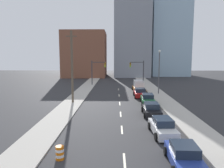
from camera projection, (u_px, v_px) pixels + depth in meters
sidewalk_left at (90, 83)px, 56.28m from camera, size 3.10×98.64×0.14m
sidewalk_right at (146, 83)px, 56.03m from camera, size 3.10×98.64×0.14m
lane_stripe_at_7m at (124, 161)px, 14.69m from camera, size 0.16×2.40×0.01m
lane_stripe_at_14m at (122, 130)px, 20.96m from camera, size 0.16×2.40×0.01m
lane_stripe_at_19m at (121, 114)px, 26.55m from camera, size 0.16×2.40×0.01m
lane_stripe_at_25m at (120, 103)px, 32.46m from camera, size 0.16×2.40×0.01m
lane_stripe_at_32m at (119, 95)px, 39.20m from camera, size 0.16×2.40×0.01m
lane_stripe_at_39m at (119, 89)px, 46.23m from camera, size 0.16×2.40×0.01m
building_brick_left at (85, 54)px, 75.43m from camera, size 14.00×16.00×15.11m
building_office_center at (131, 36)px, 78.28m from camera, size 12.00×20.00×28.33m
building_glass_right at (166, 33)px, 81.81m from camera, size 13.00×20.00×31.47m
traffic_signal_left at (96, 69)px, 52.57m from camera, size 3.48×0.35×5.93m
traffic_signal_right at (139, 70)px, 52.39m from camera, size 3.48×0.35×5.93m
utility_pole_left_mid at (72, 67)px, 32.03m from camera, size 1.60×0.32×10.67m
traffic_barrel at (60, 153)px, 14.86m from camera, size 0.56×0.56×0.95m
street_lamp at (159, 69)px, 39.75m from camera, size 0.44×0.44×8.10m
sedan_blue at (184, 156)px, 14.07m from camera, size 2.22×4.42×1.41m
sedan_white at (163, 127)px, 19.58m from camera, size 2.19×4.65×1.53m
sedan_black at (151, 109)px, 26.09m from camera, size 2.17×4.57×1.49m
sedan_green at (148, 99)px, 32.38m from camera, size 2.20×4.83×1.47m
sedan_red at (140, 93)px, 37.60m from camera, size 2.17×4.52×1.52m
box_truck_orange at (138, 86)px, 43.55m from camera, size 2.35×5.62×2.22m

